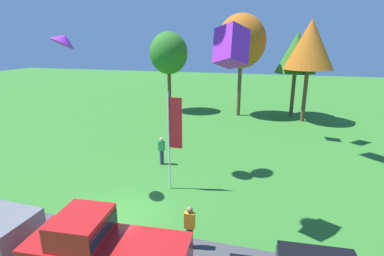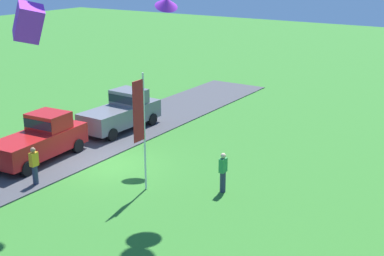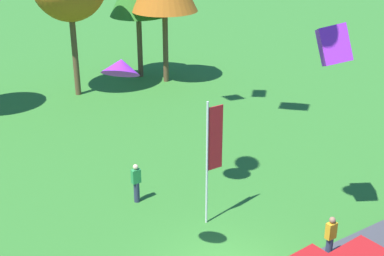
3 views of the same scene
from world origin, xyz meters
name	(u,v)px [view 3 (image 3 of 3)]	position (x,y,z in m)	size (l,w,h in m)	color
person_beside_suv	(330,238)	(3.49, -1.11, 0.88)	(0.36, 0.24, 1.71)	#2D334C
person_watching_sky	(136,183)	(-0.24, 5.93, 0.88)	(0.36, 0.24, 1.71)	#2D334C
flag_banner	(212,147)	(1.51, 3.09, 3.15)	(0.71, 0.08, 4.98)	silver
kite_delta_trailing_tail	(121,67)	(-2.78, 1.40, 7.33)	(1.06, 1.06, 0.41)	purple
kite_box_topmost	(334,45)	(4.51, 0.55, 7.09)	(0.88, 0.88, 1.23)	purple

